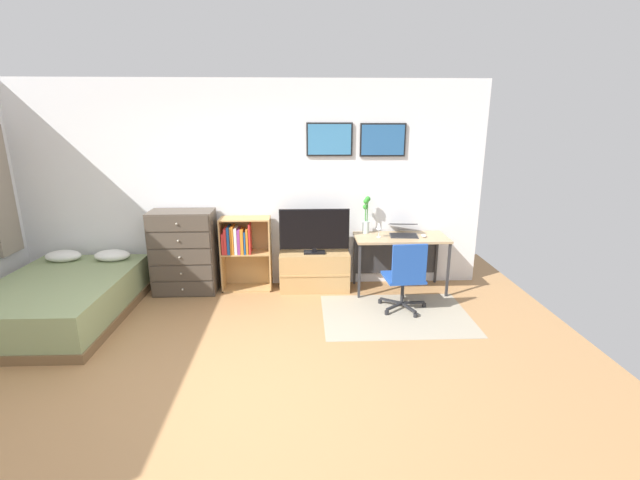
{
  "coord_description": "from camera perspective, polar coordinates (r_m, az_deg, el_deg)",
  "views": [
    {
      "loc": [
        0.65,
        -3.33,
        2.23
      ],
      "look_at": [
        0.86,
        1.5,
        0.87
      ],
      "focal_mm": 24.55,
      "sensor_mm": 36.0,
      "label": 1
    }
  ],
  "objects": [
    {
      "name": "ground_plane",
      "position": [
        4.05,
        -11.86,
        -17.99
      ],
      "size": [
        7.2,
        7.2,
        0.0
      ],
      "primitive_type": "plane",
      "color": "#A87A4C"
    },
    {
      "name": "wall_back_with_posters",
      "position": [
        5.85,
        -8.69,
        6.98
      ],
      "size": [
        6.12,
        0.09,
        2.7
      ],
      "color": "white",
      "rests_on": "ground_plane"
    },
    {
      "name": "area_rug",
      "position": [
        5.25,
        9.84,
        -9.59
      ],
      "size": [
        1.7,
        1.2,
        0.01
      ],
      "primitive_type": "cube",
      "color": "#9E937F",
      "rests_on": "ground_plane"
    },
    {
      "name": "bed",
      "position": [
        5.8,
        -30.64,
        -6.65
      ],
      "size": [
        1.4,
        1.98,
        0.6
      ],
      "rotation": [
        0.0,
        0.0,
        -0.01
      ],
      "color": "brown",
      "rests_on": "ground_plane"
    },
    {
      "name": "dresser",
      "position": [
        5.93,
        -17.28,
        -1.52
      ],
      "size": [
        0.8,
        0.46,
        1.09
      ],
      "color": "#4C4238",
      "rests_on": "ground_plane"
    },
    {
      "name": "bookshelf",
      "position": [
        5.84,
        -10.11,
        -0.98
      ],
      "size": [
        0.65,
        0.3,
        0.98
      ],
      "color": "tan",
      "rests_on": "ground_plane"
    },
    {
      "name": "tv_stand",
      "position": [
        5.84,
        -0.73,
        -4.03
      ],
      "size": [
        0.92,
        0.41,
        0.51
      ],
      "color": "tan",
      "rests_on": "ground_plane"
    },
    {
      "name": "television",
      "position": [
        5.66,
        -0.74,
        1.16
      ],
      "size": [
        0.91,
        0.16,
        0.59
      ],
      "color": "black",
      "rests_on": "tv_stand"
    },
    {
      "name": "desk",
      "position": [
        5.87,
        10.29,
        -0.66
      ],
      "size": [
        1.19,
        0.56,
        0.74
      ],
      "color": "tan",
      "rests_on": "ground_plane"
    },
    {
      "name": "office_chair",
      "position": [
        5.2,
        11.1,
        -4.51
      ],
      "size": [
        0.57,
        0.58,
        0.86
      ],
      "rotation": [
        0.0,
        0.0,
        0.06
      ],
      "color": "#232326",
      "rests_on": "ground_plane"
    },
    {
      "name": "laptop",
      "position": [
        5.83,
        10.8,
        1.26
      ],
      "size": [
        0.39,
        0.42,
        0.16
      ],
      "rotation": [
        0.0,
        0.0,
        -0.1
      ],
      "color": "#333338",
      "rests_on": "desk"
    },
    {
      "name": "computer_mouse",
      "position": [
        5.8,
        13.37,
        0.56
      ],
      "size": [
        0.06,
        0.1,
        0.03
      ],
      "primitive_type": "ellipsoid",
      "color": "silver",
      "rests_on": "desk"
    },
    {
      "name": "bamboo_vase",
      "position": [
        5.81,
        6.03,
        3.1
      ],
      "size": [
        0.1,
        0.1,
        0.49
      ],
      "color": "silver",
      "rests_on": "desk"
    },
    {
      "name": "wine_glass",
      "position": [
        5.64,
        7.73,
        1.69
      ],
      "size": [
        0.07,
        0.07,
        0.18
      ],
      "color": "silver",
      "rests_on": "desk"
    }
  ]
}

